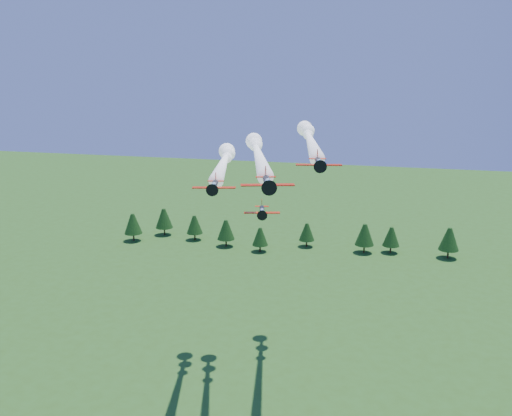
% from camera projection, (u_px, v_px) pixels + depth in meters
% --- Properties ---
extents(plane_lead, '(19.44, 51.39, 3.70)m').
position_uv_depth(plane_lead, '(258.00, 153.00, 111.69)').
color(plane_lead, black).
rests_on(plane_lead, ground).
extents(plane_left, '(14.25, 42.65, 3.70)m').
position_uv_depth(plane_left, '(224.00, 161.00, 117.11)').
color(plane_left, black).
rests_on(plane_left, ground).
extents(plane_right, '(15.37, 53.65, 3.70)m').
position_uv_depth(plane_right, '(310.00, 139.00, 120.59)').
color(plane_right, black).
rests_on(plane_right, ground).
extents(plane_slot, '(6.48, 7.15, 2.27)m').
position_uv_depth(plane_slot, '(262.00, 211.00, 101.27)').
color(plane_slot, black).
rests_on(plane_slot, ground).
extents(treeline, '(146.64, 18.53, 11.05)m').
position_uv_depth(treeline, '(298.00, 232.00, 208.82)').
color(treeline, '#382314').
rests_on(treeline, ground).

